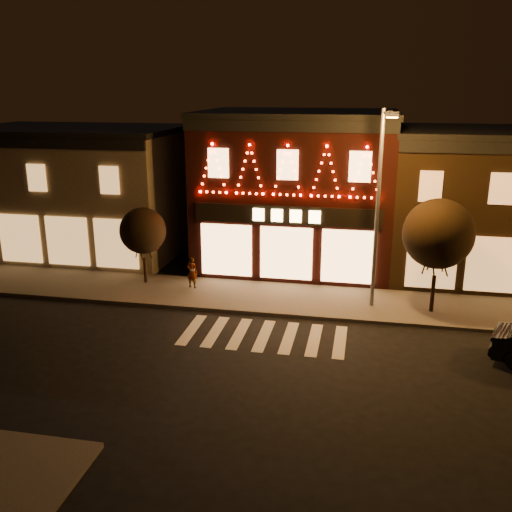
% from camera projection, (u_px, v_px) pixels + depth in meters
% --- Properties ---
extents(ground, '(120.00, 120.00, 0.00)m').
position_uv_depth(ground, '(242.00, 386.00, 18.74)').
color(ground, black).
rests_on(ground, ground).
extents(sidewalk_far, '(44.00, 4.00, 0.15)m').
position_uv_depth(sidewalk_far, '(323.00, 301.00, 25.86)').
color(sidewalk_far, '#47423D').
rests_on(sidewalk_far, ground).
extents(building_left, '(12.20, 8.28, 7.30)m').
position_uv_depth(building_left, '(78.00, 190.00, 33.24)').
color(building_left, '#6C604D').
rests_on(building_left, ground).
extents(building_pulp, '(10.20, 8.34, 8.30)m').
position_uv_depth(building_pulp, '(298.00, 189.00, 30.67)').
color(building_pulp, black).
rests_on(building_pulp, ground).
extents(building_right_a, '(9.20, 8.28, 7.50)m').
position_uv_depth(building_right_a, '(481.00, 203.00, 29.03)').
color(building_right_a, '#302011').
rests_on(building_right_a, ground).
extents(streetlamp_mid, '(0.67, 1.96, 8.52)m').
position_uv_depth(streetlamp_mid, '(380.00, 195.00, 23.53)').
color(streetlamp_mid, '#59595E').
rests_on(streetlamp_mid, sidewalk_far).
extents(tree_left, '(2.25, 2.25, 3.77)m').
position_uv_depth(tree_left, '(143.00, 231.00, 27.44)').
color(tree_left, black).
rests_on(tree_left, sidewalk_far).
extents(tree_right, '(2.96, 2.96, 4.94)m').
position_uv_depth(tree_right, '(438.00, 234.00, 23.57)').
color(tree_right, black).
rests_on(tree_right, sidewalk_far).
extents(pedestrian, '(0.63, 0.48, 1.54)m').
position_uv_depth(pedestrian, '(192.00, 272.00, 27.23)').
color(pedestrian, gray).
rests_on(pedestrian, sidewalk_far).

